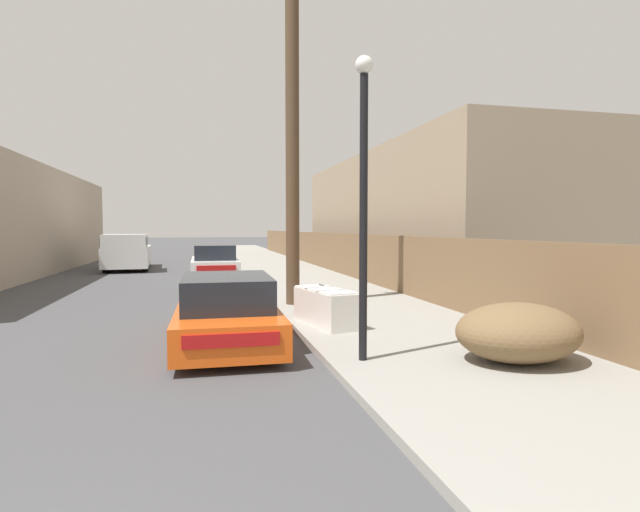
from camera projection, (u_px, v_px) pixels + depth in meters
sidewalk_curb at (280, 267)px, 25.30m from camera, size 4.20×63.00×0.12m
discarded_fridge at (325, 307)px, 9.99m from camera, size 1.01×1.82×0.75m
parked_sports_car_red at (227, 312)px, 8.98m from camera, size 1.81×4.51×1.23m
car_parked_mid at (215, 264)px, 19.50m from camera, size 1.76×4.27×1.42m
pickup_truck at (127, 252)px, 24.50m from camera, size 2.39×5.67×1.76m
utility_pole at (292, 126)px, 12.52m from camera, size 1.80×0.34×8.82m
street_lamp at (364, 185)px, 7.22m from camera, size 0.26×0.26×4.41m
brush_pile at (518, 332)px, 7.25m from camera, size 1.84×1.52×0.86m
wooden_fence at (325, 250)px, 24.05m from camera, size 0.08×42.14×1.71m
building_right_house at (421, 215)px, 22.72m from camera, size 6.00×18.47×5.28m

